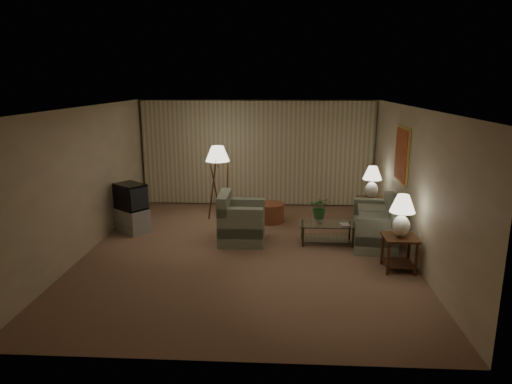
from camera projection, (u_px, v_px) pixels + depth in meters
The scene contains 16 objects.
ground at pixel (247, 251), 8.66m from camera, with size 7.00×7.00×0.00m, color #906B4F.
room_shell at pixel (253, 149), 9.70m from camera, with size 6.04×7.02×2.72m.
sofa at pixel (375, 226), 9.06m from camera, with size 1.79×1.20×0.71m.
armchair at pixel (242, 223), 9.12m from camera, with size 0.93×0.89×0.79m.
side_table_near at pixel (399, 247), 7.73m from camera, with size 0.56×0.56×0.60m.
side_table_far at pixel (370, 206), 10.25m from camera, with size 0.55×0.46×0.60m.
table_lamp_near at pixel (402, 212), 7.58m from camera, with size 0.42×0.42×0.73m.
table_lamp_far at pixel (372, 179), 10.10m from camera, with size 0.42×0.42×0.72m.
coffee_table at pixel (327, 230), 9.03m from camera, with size 1.10×0.60×0.41m.
tv_cabinet at pixel (132, 220), 9.77m from camera, with size 0.86×0.81×0.50m, color #AFAFB2.
crt_tv at pixel (131, 196), 9.64m from camera, with size 0.78×0.75×0.55m, color black.
floor_lamp at pixel (218, 181), 10.59m from camera, with size 0.55×0.55×1.70m.
ottoman at pixel (270, 213), 10.44m from camera, with size 0.65×0.65×0.43m, color #975533.
vase at pixel (320, 220), 8.99m from camera, with size 0.13×0.13×0.13m, color silver.
flowers at pixel (320, 206), 8.92m from camera, with size 0.39×0.34×0.44m, color #357634.
book at pixel (341, 225), 8.89m from camera, with size 0.16×0.22×0.02m, color olive.
Camera 1 is at (0.62, -8.12, 3.15)m, focal length 32.00 mm.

